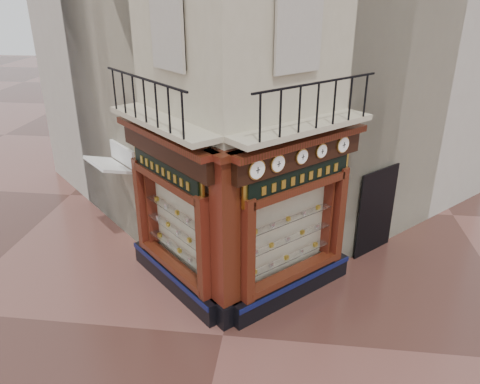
% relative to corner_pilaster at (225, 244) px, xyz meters
% --- Properties ---
extents(ground, '(80.00, 80.00, 0.00)m').
position_rel_corner_pilaster_xyz_m(ground, '(0.00, -0.50, -1.95)').
color(ground, '#452620').
rests_on(ground, ground).
extents(main_building, '(11.31, 11.31, 12.00)m').
position_rel_corner_pilaster_xyz_m(main_building, '(0.00, 5.66, 4.05)').
color(main_building, '#BDB193').
rests_on(main_building, ground).
extents(neighbour_left, '(11.31, 11.31, 11.00)m').
position_rel_corner_pilaster_xyz_m(neighbour_left, '(-2.47, 8.13, 3.55)').
color(neighbour_left, '#B3AC9C').
rests_on(neighbour_left, ground).
extents(neighbour_right, '(11.31, 11.31, 11.00)m').
position_rel_corner_pilaster_xyz_m(neighbour_right, '(2.47, 8.13, 3.55)').
color(neighbour_right, '#B3AC9C').
rests_on(neighbour_right, ground).
extents(shopfront_left, '(2.86, 2.86, 3.98)m').
position_rel_corner_pilaster_xyz_m(shopfront_left, '(-1.41, 1.07, 0.03)').
color(shopfront_left, black).
rests_on(shopfront_left, ground).
extents(shopfront_right, '(2.86, 2.86, 3.98)m').
position_rel_corner_pilaster_xyz_m(shopfront_right, '(1.41, 1.07, 0.03)').
color(shopfront_right, black).
rests_on(shopfront_right, ground).
extents(corner_pilaster, '(0.85, 0.85, 3.98)m').
position_rel_corner_pilaster_xyz_m(corner_pilaster, '(0.00, 0.00, 0.00)').
color(corner_pilaster, black).
rests_on(corner_pilaster, ground).
extents(balcony, '(5.94, 2.97, 1.03)m').
position_rel_corner_pilaster_xyz_m(balcony, '(0.00, 0.99, 2.27)').
color(balcony, '#BDB193').
rests_on(balcony, ground).
extents(clock_a, '(0.32, 0.32, 0.41)m').
position_rel_corner_pilaster_xyz_m(clock_a, '(0.62, 0.02, 1.67)').
color(clock_a, '#B5923C').
rests_on(clock_a, ground).
extents(clock_b, '(0.30, 0.30, 0.37)m').
position_rel_corner_pilaster_xyz_m(clock_b, '(1.01, 0.40, 1.67)').
color(clock_b, '#B5923C').
rests_on(clock_b, ground).
extents(clock_c, '(0.27, 0.27, 0.33)m').
position_rel_corner_pilaster_xyz_m(clock_c, '(1.48, 0.87, 1.67)').
color(clock_c, '#B5923C').
rests_on(clock_c, ground).
extents(clock_d, '(0.27, 0.27, 0.33)m').
position_rel_corner_pilaster_xyz_m(clock_d, '(1.89, 1.28, 1.67)').
color(clock_d, '#B5923C').
rests_on(clock_d, ground).
extents(clock_e, '(0.31, 0.31, 0.38)m').
position_rel_corner_pilaster_xyz_m(clock_e, '(2.37, 1.77, 1.67)').
color(clock_e, '#B5923C').
rests_on(clock_e, ground).
extents(awning, '(1.54, 1.54, 0.32)m').
position_rel_corner_pilaster_xyz_m(awning, '(-3.62, 2.91, -1.95)').
color(awning, silver).
rests_on(awning, ground).
extents(signboard_left, '(2.11, 2.11, 0.56)m').
position_rel_corner_pilaster_xyz_m(signboard_left, '(-1.46, 1.01, 1.15)').
color(signboard_left, gold).
rests_on(signboard_left, ground).
extents(signboard_right, '(2.22, 2.22, 0.59)m').
position_rel_corner_pilaster_xyz_m(signboard_right, '(1.46, 1.01, 1.15)').
color(signboard_right, gold).
rests_on(signboard_right, ground).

